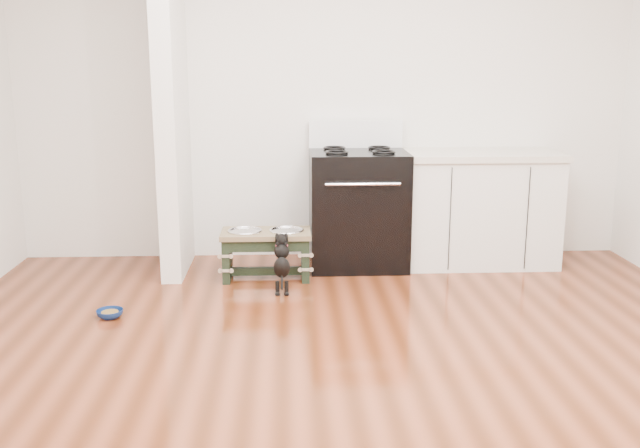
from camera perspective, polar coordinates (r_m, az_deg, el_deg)
The scene contains 8 objects.
ground at distance 3.76m, azimuth 2.41°, elevation -12.45°, with size 5.00×5.00×0.00m, color #4A1F0D.
room_shell at distance 3.40m, azimuth 2.67°, elevation 13.09°, with size 5.00×5.00×5.00m.
partition_wall at distance 5.56m, azimuth -11.80°, elevation 9.95°, with size 0.15×0.80×2.70m, color silver.
oven_range at distance 5.68m, azimuth 3.05°, elevation 1.39°, with size 0.76×0.69×1.14m.
cabinet_run at distance 5.88m, azimuth 12.57°, elevation 1.25°, with size 1.24×0.64×0.91m.
dog_feeder at distance 5.37m, azimuth -4.34°, elevation -1.68°, with size 0.67×0.36×0.38m.
puppy at distance 5.08m, azimuth -3.08°, elevation -2.95°, with size 0.12×0.34×0.41m.
floor_bowl at distance 4.80m, azimuth -16.46°, elevation -6.90°, with size 0.19×0.19×0.05m.
Camera 1 is at (-0.31, -3.38, 1.60)m, focal length 40.00 mm.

